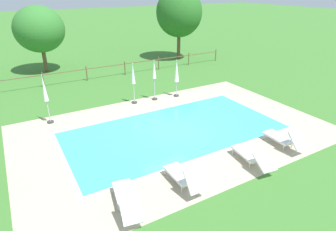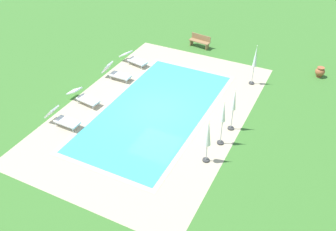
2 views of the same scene
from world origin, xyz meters
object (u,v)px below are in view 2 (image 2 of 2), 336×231
Objects in this scene: sun_lounger_north_end at (134,59)px; patio_umbrella_closed_row_centre at (255,60)px; patio_umbrella_closed_row_west at (208,135)px; sun_lounger_north_mid at (84,97)px; terracotta_urn_near_fence at (320,72)px; wooden_bench_lawn_side at (200,41)px; sun_lounger_north_near_steps at (116,73)px; sun_lounger_north_far at (63,119)px; patio_umbrella_closed_row_mid_west at (234,104)px; patio_umbrella_closed_row_mid_east at (223,117)px.

patio_umbrella_closed_row_centre reaches higher than sun_lounger_north_end.
patio_umbrella_closed_row_centre reaches higher than patio_umbrella_closed_row_west.
patio_umbrella_closed_row_centre is at bearing 128.26° from sun_lounger_north_mid.
sun_lounger_north_mid is 3.29× the size of terracotta_urn_near_fence.
sun_lounger_north_near_steps is at bearing -23.93° from wooden_bench_lawn_side.
sun_lounger_north_far reaches higher than wooden_bench_lawn_side.
sun_lounger_north_far is 0.81× the size of patio_umbrella_closed_row_mid_west.
sun_lounger_north_end is 10.02m from patio_umbrella_closed_row_west.
patio_umbrella_closed_row_centre is at bearing -176.57° from patio_umbrella_closed_row_mid_west.
patio_umbrella_closed_row_mid_west reaches higher than patio_umbrella_closed_row_west.
patio_umbrella_closed_row_mid_east is at bearing 69.16° from sun_lounger_north_near_steps.
sun_lounger_north_mid is 1.00× the size of sun_lounger_north_end.
patio_umbrella_closed_row_centre is (-8.22, 7.44, 1.21)m from sun_lounger_north_far.
patio_umbrella_closed_row_west reaches higher than sun_lounger_north_far.
patio_umbrella_closed_row_centre is (-4.74, -0.28, 0.09)m from patio_umbrella_closed_row_mid_west.
patio_umbrella_closed_row_mid_west is (-1.34, 8.00, 1.15)m from sun_lounger_north_mid.
sun_lounger_north_near_steps is at bearing -67.66° from patio_umbrella_closed_row_centre.
sun_lounger_north_far is at bearing -84.22° from patio_umbrella_closed_row_west.
wooden_bench_lawn_side reaches higher than sun_lounger_north_mid.
sun_lounger_north_end is 0.92× the size of patio_umbrella_closed_row_west.
sun_lounger_north_mid is 9.84m from wooden_bench_lawn_side.
sun_lounger_north_end is (-2.10, -0.01, -0.04)m from sun_lounger_north_near_steps.
patio_umbrella_closed_row_mid_east is at bearing 1.80° from patio_umbrella_closed_row_centre.
sun_lounger_north_end is at bearing -123.09° from patio_umbrella_closed_row_mid_east.
sun_lounger_north_mid is 8.00m from patio_umbrella_closed_row_mid_east.
patio_umbrella_closed_row_centre reaches higher than sun_lounger_north_mid.
sun_lounger_north_far is at bearing 0.79° from sun_lounger_north_end.
patio_umbrella_closed_row_west is 0.95× the size of patio_umbrella_closed_row_mid_east.
sun_lounger_north_end is at bearing -71.73° from terracotta_urn_near_fence.
sun_lounger_north_end is at bearing -179.21° from sun_lounger_north_far.
patio_umbrella_closed_row_west reaches higher than terracotta_urn_near_fence.
sun_lounger_north_near_steps is 0.78× the size of patio_umbrella_closed_row_mid_west.
patio_umbrella_closed_row_mid_west is at bearing 64.43° from sun_lounger_north_end.
sun_lounger_north_far is at bearing -74.01° from patio_umbrella_closed_row_mid_east.
sun_lounger_north_near_steps is 3.00m from sun_lounger_north_mid.
sun_lounger_north_far is 7.22m from sun_lounger_north_end.
patio_umbrella_closed_row_mid_west is at bearing 3.43° from patio_umbrella_closed_row_centre.
sun_lounger_north_far is 1.24× the size of wooden_bench_lawn_side.
sun_lounger_north_mid is at bearing -52.08° from terracotta_urn_near_fence.
sun_lounger_north_end is 1.37× the size of wooden_bench_lawn_side.
patio_umbrella_closed_row_mid_west is 1.53× the size of wooden_bench_lawn_side.
patio_umbrella_closed_row_mid_west is at bearing 114.25° from sun_lounger_north_far.
patio_umbrella_closed_row_mid_east is (2.94, 7.72, 1.19)m from sun_lounger_north_near_steps.
patio_umbrella_closed_row_west is at bearing 49.47° from sun_lounger_north_end.
patio_umbrella_closed_row_mid_west is at bearing 174.55° from patio_umbrella_closed_row_west.
sun_lounger_north_far is at bearing -45.19° from terracotta_urn_near_fence.
sun_lounger_north_end is 7.71m from patio_umbrella_closed_row_centre.
sun_lounger_north_far reaches higher than sun_lounger_north_end.
sun_lounger_north_near_steps is at bearing -62.48° from terracotta_urn_near_fence.
patio_umbrella_closed_row_centre is at bearing 55.00° from wooden_bench_lawn_side.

